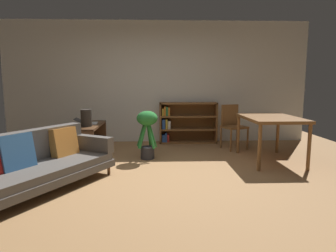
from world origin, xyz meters
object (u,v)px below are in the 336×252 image
potted_floor_plant (147,128)px  open_laptop (87,122)px  fabric_couch (34,163)px  desk_speaker (86,118)px  bookshelf (185,123)px  dining_table (271,121)px  media_console (91,141)px  dining_chair_near (232,124)px

potted_floor_plant → open_laptop: bearing=159.9°
fabric_couch → desk_speaker: size_ratio=7.13×
desk_speaker → bookshelf: (1.87, 1.38, -0.28)m
desk_speaker → dining_table: 3.19m
media_console → desk_speaker: size_ratio=4.19×
desk_speaker → bookshelf: bearing=36.4°
open_laptop → desk_speaker: bearing=-78.9°
dining_table → potted_floor_plant: bearing=174.0°
fabric_couch → dining_chair_near: bearing=36.1°
open_laptop → desk_speaker: desk_speaker is taller
media_console → bookshelf: (1.86, 1.16, 0.18)m
open_laptop → desk_speaker: 0.37m
desk_speaker → dining_chair_near: bearing=14.3°
open_laptop → dining_table: (3.25, -0.64, 0.09)m
fabric_couch → desk_speaker: 1.62m
open_laptop → dining_chair_near: size_ratio=0.49×
desk_speaker → bookshelf: size_ratio=0.23×
fabric_couch → potted_floor_plant: 2.03m
open_laptop → dining_chair_near: dining_chair_near is taller
dining_chair_near → bookshelf: 1.13m
open_laptop → bookshelf: size_ratio=0.35×
dining_chair_near → bookshelf: size_ratio=0.70×
desk_speaker → dining_table: size_ratio=0.23×
fabric_couch → potted_floor_plant: (1.38, 1.48, 0.21)m
fabric_couch → dining_chair_near: (3.10, 2.26, 0.17)m
desk_speaker → dining_chair_near: size_ratio=0.33×
media_console → dining_table: 3.24m
bookshelf → media_console: bearing=-148.0°
potted_floor_plant → bookshelf: bookshelf is taller
desk_speaker → bookshelf: 2.34m
media_console → dining_chair_near: bearing=10.1°
open_laptop → desk_speaker: (0.07, -0.35, 0.12)m
desk_speaker → dining_chair_near: 2.88m
dining_chair_near → potted_floor_plant: bearing=-155.5°
fabric_couch → dining_table: bearing=19.8°
media_console → desk_speaker: 0.50m
fabric_couch → bookshelf: bearing=53.3°
dining_table → dining_chair_near: bearing=111.4°
potted_floor_plant → dining_chair_near: bearing=24.5°
fabric_couch → bookshelf: 3.65m
dining_chair_near → bookshelf: bookshelf is taller
dining_table → bookshelf: bookshelf is taller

